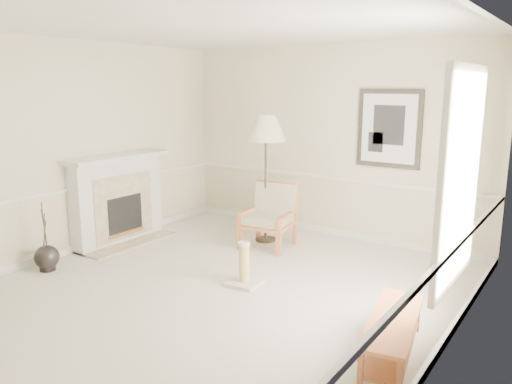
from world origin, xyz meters
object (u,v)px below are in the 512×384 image
Objects in this scene: floor_vase at (47,258)px; bench at (393,331)px; armchair at (271,213)px; floor_lamp at (266,132)px; scratching_post at (244,271)px.

floor_vase is 4.33m from bench.
bench is (4.30, 0.48, 0.08)m from floor_vase.
bench is at bearing -46.65° from armchair.
floor_lamp is at bearing 58.85° from floor_vase.
floor_vase is at bearing -155.78° from scratching_post.
floor_lamp is (-0.18, 0.12, 1.15)m from armchair.
scratching_post reaches higher than bench.
floor_vase is 3.06m from armchair.
scratching_post is (0.57, -1.44, -0.32)m from armchair.
floor_lamp reaches higher than floor_vase.
scratching_post is (0.74, -1.56, -1.48)m from floor_lamp.
bench is (2.55, -2.01, -0.25)m from armchair.
floor_vase is 3.39m from floor_lamp.
floor_vase is 0.69× the size of bench.
armchair is 0.69× the size of bench.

